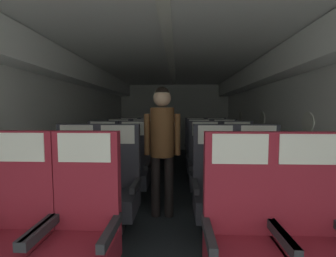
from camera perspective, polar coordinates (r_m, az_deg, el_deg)
The scene contains 23 objects.
ground at distance 3.80m, azimuth 0.59°, elevation -15.16°, with size 3.79×7.83×0.02m, color #23282D.
fuselage_shell at distance 3.87m, azimuth 0.76°, elevation 9.24°, with size 3.67×7.48×2.19m.
seat_a_left_window at distance 1.93m, azimuth -34.96°, elevation -20.72°, with size 0.49×0.46×1.13m.
seat_a_left_aisle at distance 1.71m, azimuth -21.47°, elevation -23.57°, with size 0.49×0.46×1.13m.
seat_a_right_aisle at distance 1.80m, azimuth 32.98°, elevation -22.52°, with size 0.49×0.46×1.13m.
seat_a_right_window at distance 1.64m, azimuth 18.44°, elevation -24.91°, with size 0.49×0.46×1.13m.
seat_b_left_window at distance 2.64m, azimuth -22.95°, elevation -13.52°, with size 0.49×0.46×1.13m.
seat_b_left_aisle at distance 2.47m, azimuth -13.15°, elevation -14.47°, with size 0.49×0.46×1.13m.
seat_b_right_aisle at distance 2.54m, azimuth 22.59°, elevation -14.19°, with size 0.49×0.46×1.13m.
seat_b_right_window at distance 2.43m, azimuth 12.21°, elevation -14.82°, with size 0.49×0.46×1.13m.
seat_c_left_window at distance 3.38m, azimuth -16.75°, elevation -9.40°, with size 0.49×0.46×1.13m.
seat_c_left_aisle at distance 3.26m, azimuth -8.90°, elevation -9.78°, with size 0.49×0.46×1.13m.
seat_c_right_aisle at distance 3.33m, azimuth 17.58°, elevation -9.63°, with size 0.49×0.46×1.13m.
seat_c_right_window at distance 3.23m, azimuth 9.57°, elevation -9.95°, with size 0.49×0.46×1.13m.
seat_d_left_window at distance 4.19m, azimuth -12.82°, elevation -6.68°, with size 0.49×0.46×1.13m.
seat_d_left_aisle at distance 4.11m, azimuth -6.52°, elevation -6.81°, with size 0.49×0.46×1.13m.
seat_d_right_aisle at distance 4.15m, azimuth 14.45°, elevation -6.82°, with size 0.49×0.46×1.13m.
seat_d_right_window at distance 4.07m, azimuth 8.06°, elevation -6.93°, with size 0.49×0.46×1.13m.
seat_e_left_window at distance 5.03m, azimuth -10.16°, elevation -4.78°, with size 0.49×0.46×1.13m.
seat_e_left_aisle at distance 4.96m, azimuth -4.91°, elevation -4.86°, with size 0.49×0.46×1.13m.
seat_e_right_aisle at distance 4.98m, azimuth 12.31°, elevation -4.90°, with size 0.49×0.46×1.13m.
seat_e_right_window at distance 4.93m, azimuth 7.13°, elevation -4.93°, with size 0.49×0.46×1.13m.
flight_attendant at distance 2.61m, azimuth -1.51°, elevation -2.45°, with size 0.43×0.28×1.55m.
Camera 1 is at (0.12, 0.13, 1.26)m, focal length 23.60 mm.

